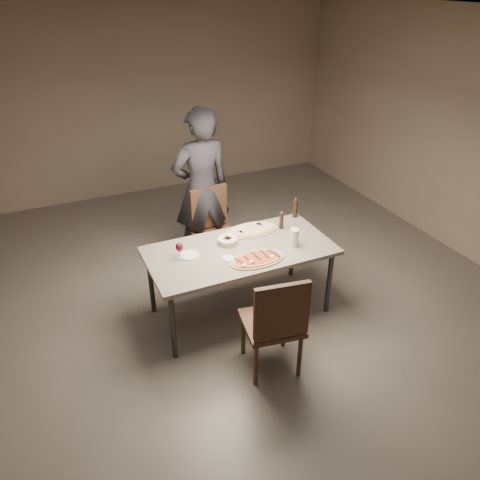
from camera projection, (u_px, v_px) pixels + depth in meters
name	position (u px, v px, depth m)	size (l,w,h in m)	color
room	(240.00, 187.00, 4.20)	(7.00, 7.00, 7.00)	#5F5952
dining_table	(240.00, 254.00, 4.55)	(1.80, 0.90, 0.75)	gray
zucchini_pizza	(257.00, 259.00, 4.33)	(0.54, 0.30, 0.05)	tan
ham_pizza	(252.00, 230.00, 4.83)	(0.57, 0.32, 0.04)	tan
bread_basket	(228.00, 240.00, 4.59)	(0.20, 0.20, 0.07)	#F4E7C6
oil_dish	(228.00, 258.00, 4.36)	(0.12, 0.12, 0.01)	white
pepper_mill_left	(281.00, 221.00, 4.84)	(0.05, 0.05, 0.19)	black
pepper_mill_right	(295.00, 208.00, 5.07)	(0.06, 0.06, 0.23)	black
carafe	(294.00, 238.00, 4.53)	(0.09, 0.09, 0.18)	silver
wine_glass	(179.00, 248.00, 4.32)	(0.07, 0.07, 0.16)	silver
side_plate	(189.00, 255.00, 4.41)	(0.19, 0.19, 0.01)	white
chair_near	(276.00, 321.00, 3.86)	(0.55, 0.55, 1.01)	#3F281A
chair_far	(214.00, 226.00, 5.33)	(0.52, 0.52, 1.00)	#3F281A
diner	(202.00, 190.00, 5.29)	(0.69, 0.45, 1.88)	black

